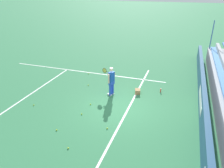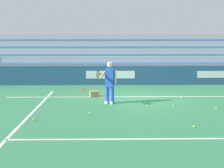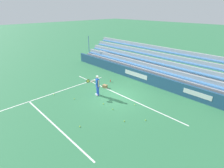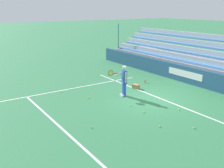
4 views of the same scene
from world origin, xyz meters
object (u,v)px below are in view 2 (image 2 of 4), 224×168
(tennis_ball_near_player, at_px, (194,127))
(tennis_ball_by_box, at_px, (181,98))
(ball_box_cardboard, at_px, (94,94))
(tennis_ball_stray_back, at_px, (33,120))
(tennis_ball_toward_net, at_px, (216,109))
(tennis_ball_far_right, at_px, (147,106))
(tennis_player, at_px, (109,82))
(water_bottle, at_px, (83,90))
(tennis_ball_midcourt, at_px, (90,113))
(tennis_ball_on_baseline, at_px, (173,106))

(tennis_ball_near_player, height_order, tennis_ball_by_box, same)
(ball_box_cardboard, xyz_separation_m, tennis_ball_by_box, (-3.96, 0.51, -0.10))
(tennis_ball_stray_back, xyz_separation_m, tennis_ball_toward_net, (-6.69, -1.49, 0.00))
(ball_box_cardboard, relative_size, tennis_ball_stray_back, 6.06)
(tennis_ball_far_right, bearing_deg, tennis_ball_stray_back, 25.99)
(tennis_ball_stray_back, distance_m, tennis_ball_toward_net, 6.85)
(tennis_player, height_order, tennis_ball_by_box, tennis_player)
(ball_box_cardboard, height_order, tennis_ball_far_right, ball_box_cardboard)
(ball_box_cardboard, height_order, tennis_ball_toward_net, ball_box_cardboard)
(water_bottle, bearing_deg, tennis_ball_near_player, 121.75)
(ball_box_cardboard, bearing_deg, tennis_ball_toward_net, 151.40)
(tennis_ball_near_player, xyz_separation_m, tennis_ball_by_box, (-0.69, -4.51, 0.00))
(tennis_ball_far_right, distance_m, tennis_ball_toward_net, 2.66)
(tennis_ball_stray_back, height_order, tennis_ball_near_player, same)
(tennis_ball_far_right, height_order, tennis_ball_midcourt, same)
(tennis_ball_midcourt, height_order, water_bottle, water_bottle)
(tennis_ball_near_player, bearing_deg, tennis_ball_stray_back, -9.96)
(tennis_ball_stray_back, distance_m, tennis_ball_on_baseline, 5.49)
(tennis_ball_by_box, bearing_deg, tennis_ball_far_right, 42.58)
(tennis_ball_stray_back, distance_m, tennis_ball_near_player, 5.23)
(tennis_player, distance_m, tennis_ball_midcourt, 2.15)
(tennis_ball_by_box, bearing_deg, tennis_ball_toward_net, 111.86)
(tennis_ball_near_player, relative_size, tennis_ball_far_right, 1.00)
(tennis_ball_on_baseline, bearing_deg, water_bottle, -41.58)
(ball_box_cardboard, relative_size, tennis_ball_toward_net, 6.06)
(tennis_ball_far_right, bearing_deg, tennis_ball_midcourt, 27.37)
(tennis_ball_by_box, relative_size, tennis_ball_toward_net, 1.00)
(tennis_ball_far_right, bearing_deg, ball_box_cardboard, -43.98)
(ball_box_cardboard, relative_size, water_bottle, 1.82)
(tennis_ball_midcourt, bearing_deg, water_bottle, -82.60)
(tennis_player, xyz_separation_m, tennis_ball_far_right, (-1.51, 0.67, -0.86))
(tennis_ball_midcourt, distance_m, water_bottle, 4.62)
(tennis_player, height_order, tennis_ball_near_player, tennis_player)
(tennis_ball_far_right, relative_size, water_bottle, 0.30)
(tennis_ball_by_box, distance_m, tennis_ball_midcourt, 4.87)
(tennis_ball_near_player, bearing_deg, tennis_ball_midcourt, -27.63)
(tennis_ball_midcourt, relative_size, water_bottle, 0.30)
(tennis_ball_far_right, bearing_deg, tennis_player, -23.98)
(tennis_ball_near_player, distance_m, tennis_ball_far_right, 3.09)
(water_bottle, bearing_deg, tennis_ball_stray_back, 77.03)
(tennis_ball_toward_net, relative_size, water_bottle, 0.30)
(tennis_ball_near_player, xyz_separation_m, tennis_ball_on_baseline, (0.03, -2.87, 0.00))
(tennis_ball_far_right, relative_size, tennis_ball_on_baseline, 1.00)
(tennis_ball_near_player, bearing_deg, water_bottle, -58.25)
(ball_box_cardboard, height_order, tennis_ball_near_player, ball_box_cardboard)
(tennis_ball_by_box, xyz_separation_m, tennis_ball_midcourt, (4.00, 2.78, 0.00))
(tennis_player, bearing_deg, tennis_ball_far_right, 156.02)
(tennis_player, relative_size, tennis_ball_on_baseline, 25.98)
(tennis_ball_stray_back, distance_m, tennis_ball_far_right, 4.54)
(tennis_ball_by_box, height_order, tennis_ball_on_baseline, same)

